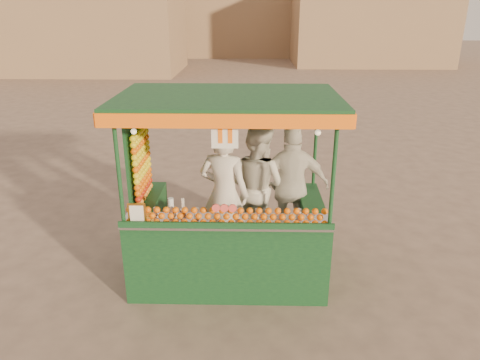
{
  "coord_description": "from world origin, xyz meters",
  "views": [
    {
      "loc": [
        -0.16,
        -5.03,
        3.3
      ],
      "look_at": [
        -0.27,
        0.15,
        1.3
      ],
      "focal_mm": 33.6,
      "sensor_mm": 36.0,
      "label": 1
    }
  ],
  "objects_px": {
    "vendor_left": "(224,195)",
    "vendor_middle": "(257,186)",
    "juice_cart": "(223,224)",
    "vendor_right": "(292,187)"
  },
  "relations": [
    {
      "from": "vendor_middle",
      "to": "vendor_right",
      "type": "xyz_separation_m",
      "value": [
        0.46,
        -0.02,
        -0.0
      ]
    },
    {
      "from": "vendor_right",
      "to": "vendor_middle",
      "type": "bearing_deg",
      "value": -7.46
    },
    {
      "from": "vendor_left",
      "to": "vendor_middle",
      "type": "distance_m",
      "value": 0.55
    },
    {
      "from": "vendor_middle",
      "to": "vendor_right",
      "type": "relative_size",
      "value": 1.0
    },
    {
      "from": "juice_cart",
      "to": "vendor_left",
      "type": "relative_size",
      "value": 1.52
    },
    {
      "from": "juice_cart",
      "to": "vendor_right",
      "type": "relative_size",
      "value": 1.57
    },
    {
      "from": "vendor_middle",
      "to": "vendor_left",
      "type": "bearing_deg",
      "value": 77.14
    },
    {
      "from": "juice_cart",
      "to": "vendor_left",
      "type": "distance_m",
      "value": 0.37
    },
    {
      "from": "vendor_left",
      "to": "vendor_middle",
      "type": "relative_size",
      "value": 1.03
    },
    {
      "from": "juice_cart",
      "to": "vendor_right",
      "type": "distance_m",
      "value": 1.03
    }
  ]
}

